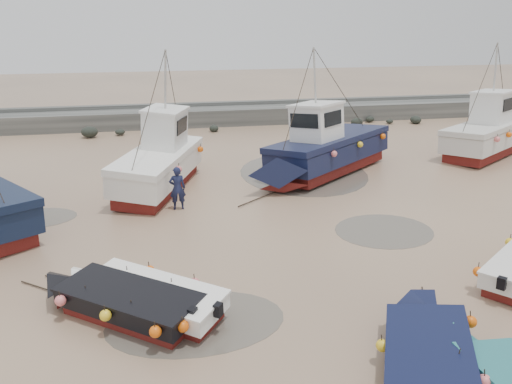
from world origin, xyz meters
TOP-DOWN VIEW (x-y plane):
  - ground at (0.00, 0.00)m, footprint 120.00×120.00m
  - seawall at (0.05, 21.99)m, footprint 60.00×4.92m
  - puddle_a at (-3.87, -2.98)m, footprint 4.75×4.75m
  - puddle_b at (3.54, 1.62)m, footprint 3.72×3.72m
  - puddle_c at (-9.96, 5.37)m, footprint 3.83×3.83m
  - puddle_d at (2.55, 9.24)m, footprint 6.46×6.46m
  - dinghy_0 at (-5.22, -2.11)m, footprint 5.41×4.46m
  - dinghy_1 at (1.15, -6.09)m, footprint 3.73×6.14m
  - dinghy_4 at (-5.86, -2.27)m, footprint 5.41×4.36m
  - cabin_boat_1 at (-4.57, 8.51)m, footprint 4.87×9.54m
  - cabin_boat_2 at (3.47, 8.81)m, footprint 9.33×7.65m
  - cabin_boat_3 at (13.95, 10.57)m, footprint 8.28×5.94m
  - person at (-3.97, 5.32)m, footprint 0.68×0.45m

SIDE VIEW (x-z plane):
  - ground at x=0.00m, z-range 0.00..0.00m
  - person at x=-3.97m, z-range -0.92..0.92m
  - puddle_a at x=-3.87m, z-range 0.00..0.01m
  - puddle_b at x=3.54m, z-range 0.00..0.01m
  - puddle_c at x=-9.96m, z-range 0.00..0.01m
  - puddle_d at x=2.55m, z-range 0.00..0.01m
  - dinghy_1 at x=1.15m, z-range -0.17..1.25m
  - dinghy_0 at x=-5.22m, z-range -0.17..1.25m
  - dinghy_4 at x=-5.86m, z-range -0.17..1.26m
  - seawall at x=0.05m, z-range -0.12..1.38m
  - cabin_boat_2 at x=3.47m, z-range -1.79..4.43m
  - cabin_boat_1 at x=-4.57m, z-range -1.76..4.46m
  - cabin_boat_3 at x=13.95m, z-range -1.73..4.49m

